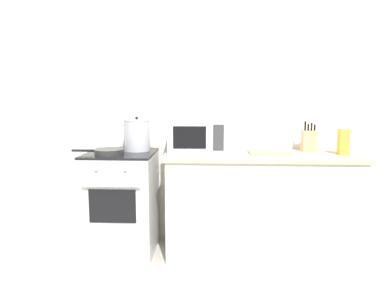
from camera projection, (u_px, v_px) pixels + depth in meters
The scene contains 11 objects.
ground_plane at pixel (150, 286), 2.61m from camera, with size 10.00×10.00×0.00m, color #B2ADA3.
back_wall at pixel (195, 114), 3.39m from camera, with size 4.40×0.10×2.50m, color silver.
lower_cabinet_right at pixel (260, 206), 3.12m from camera, with size 1.64×0.56×0.88m, color beige.
countertop_right at pixel (261, 155), 3.06m from camera, with size 1.70×0.60×0.04m, color #ADA393.
stove at pixel (122, 202), 3.16m from camera, with size 0.60×0.64×0.92m.
stock_pot at pixel (137, 135), 3.19m from camera, with size 0.32×0.24×0.32m.
frying_pan at pixel (109, 152), 2.97m from camera, with size 0.45×0.25×0.05m.
microwave at pixel (197, 135), 3.12m from camera, with size 0.50×0.37×0.30m.
cutting_board at pixel (270, 152), 3.03m from camera, with size 0.36×0.26×0.02m, color tan.
knife_block at pixel (309, 141), 3.14m from camera, with size 0.13×0.10×0.28m.
pasta_box at pixel (343, 142), 2.96m from camera, with size 0.08×0.08×0.22m, color gold.
Camera 1 is at (0.44, -2.43, 1.40)m, focal length 32.58 mm.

